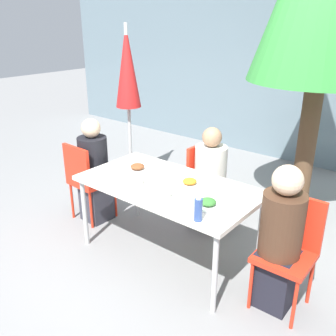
% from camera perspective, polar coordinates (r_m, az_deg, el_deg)
% --- Properties ---
extents(ground_plane, '(24.00, 24.00, 0.00)m').
position_cam_1_polar(ground_plane, '(3.69, 0.00, -12.98)').
color(ground_plane, gray).
extents(building_facade, '(10.00, 0.20, 3.00)m').
position_cam_1_polar(building_facade, '(5.97, 21.03, 14.66)').
color(building_facade, slate).
rests_on(building_facade, ground).
extents(dining_table, '(1.61, 0.86, 0.74)m').
position_cam_1_polar(dining_table, '(3.34, 0.00, -3.24)').
color(dining_table, silver).
rests_on(dining_table, ground).
extents(chair_left, '(0.41, 0.41, 0.89)m').
position_cam_1_polar(chair_left, '(4.11, -12.42, -1.28)').
color(chair_left, red).
rests_on(chair_left, ground).
extents(person_left, '(0.31, 0.31, 1.16)m').
position_cam_1_polar(person_left, '(4.11, -11.15, -0.79)').
color(person_left, '#383842').
rests_on(person_left, ground).
extents(chair_right, '(0.41, 0.41, 0.89)m').
position_cam_1_polar(chair_right, '(3.02, 18.05, -10.92)').
color(chair_right, red).
rests_on(chair_right, ground).
extents(person_right, '(0.31, 0.31, 1.17)m').
position_cam_1_polar(person_right, '(2.95, 16.66, -10.71)').
color(person_right, black).
rests_on(person_right, ground).
extents(chair_far, '(0.41, 0.41, 0.89)m').
position_cam_1_polar(chair_far, '(3.98, 5.87, -1.64)').
color(chair_far, red).
rests_on(chair_far, ground).
extents(person_far, '(0.33, 0.33, 1.11)m').
position_cam_1_polar(person_far, '(3.91, 6.41, -2.17)').
color(person_far, black).
rests_on(person_far, ground).
extents(closed_umbrella, '(0.36, 0.36, 2.06)m').
position_cam_1_polar(closed_umbrella, '(4.77, -6.18, 13.86)').
color(closed_umbrella, '#333333').
rests_on(closed_umbrella, ground).
extents(plate_0, '(0.22, 0.22, 0.06)m').
position_cam_1_polar(plate_0, '(3.28, 3.32, -2.27)').
color(plate_0, white).
rests_on(plate_0, dining_table).
extents(plate_1, '(0.24, 0.24, 0.07)m').
position_cam_1_polar(plate_1, '(3.61, -4.67, 0.01)').
color(plate_1, white).
rests_on(plate_1, dining_table).
extents(plate_2, '(0.24, 0.24, 0.07)m').
position_cam_1_polar(plate_2, '(2.94, 6.07, -5.42)').
color(plate_2, white).
rests_on(plate_2, dining_table).
extents(bottle, '(0.06, 0.06, 0.19)m').
position_cam_1_polar(bottle, '(2.70, 4.64, -6.27)').
color(bottle, '#334C8E').
rests_on(bottle, dining_table).
extents(drinking_cup, '(0.07, 0.07, 0.08)m').
position_cam_1_polar(drinking_cup, '(3.29, -4.55, -1.91)').
color(drinking_cup, white).
rests_on(drinking_cup, dining_table).
extents(salad_bowl, '(0.19, 0.19, 0.05)m').
position_cam_1_polar(salad_bowl, '(3.07, -1.35, -4.01)').
color(salad_bowl, white).
rests_on(salad_bowl, dining_table).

